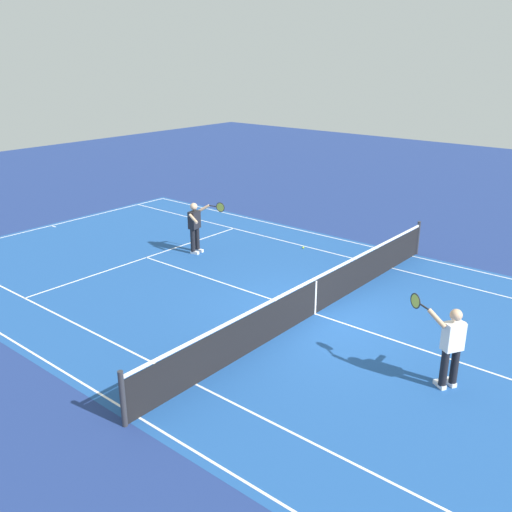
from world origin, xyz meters
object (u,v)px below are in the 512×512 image
tennis_net (315,296)px  tennis_player_near (196,225)px  tennis_player_far (451,344)px  tennis_ball (303,248)px

tennis_net → tennis_player_near: size_ratio=6.89×
tennis_player_far → tennis_ball: bearing=-35.9°
tennis_ball → tennis_net: bearing=128.5°
tennis_player_near → tennis_ball: bearing=-133.5°
tennis_player_near → tennis_player_far: (-9.29, 2.41, 0.00)m
tennis_player_near → tennis_ball: (-2.42, -2.55, -0.90)m
tennis_net → tennis_ball: bearing=-51.5°
tennis_net → tennis_ball: tennis_net is taller
tennis_player_near → tennis_player_far: bearing=165.4°
tennis_net → tennis_player_far: size_ratio=6.89×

